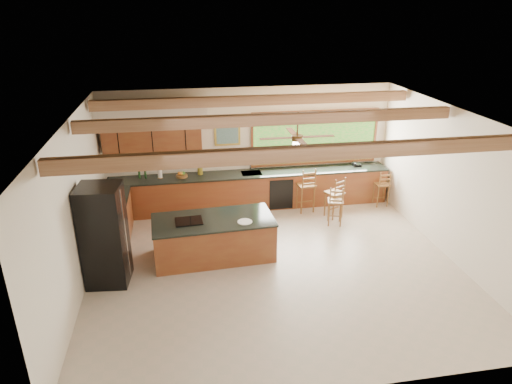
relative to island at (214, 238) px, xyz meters
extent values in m
plane|color=#BEB09E|center=(1.16, -0.60, -0.42)|extent=(7.20, 7.20, 0.00)
cube|color=silver|center=(1.16, 2.65, 1.08)|extent=(7.20, 0.04, 3.00)
cube|color=silver|center=(1.16, -3.85, 1.08)|extent=(7.20, 0.04, 3.00)
cube|color=silver|center=(-2.44, -0.60, 1.08)|extent=(0.04, 6.50, 3.00)
cube|color=silver|center=(4.76, -0.60, 1.08)|extent=(0.04, 6.50, 3.00)
cube|color=#94754A|center=(1.16, -0.60, 2.58)|extent=(7.20, 6.50, 0.04)
cube|color=#A27651|center=(1.16, -2.20, 2.44)|extent=(7.10, 0.15, 0.22)
cube|color=#A27651|center=(1.16, -0.10, 2.44)|extent=(7.10, 0.15, 0.22)
cube|color=#A27651|center=(1.16, 1.70, 2.44)|extent=(7.10, 0.15, 0.22)
cube|color=brown|center=(-1.19, 2.46, 1.48)|extent=(2.30, 0.35, 0.70)
cube|color=beige|center=(-1.19, 2.39, 2.08)|extent=(2.60, 0.50, 0.48)
cylinder|color=#FFEABF|center=(-1.89, 2.39, 1.85)|extent=(0.10, 0.10, 0.01)
cylinder|color=#FFEABF|center=(-0.49, 2.39, 1.85)|extent=(0.10, 0.10, 0.01)
cube|color=#72A43A|center=(2.86, 2.62, 1.25)|extent=(3.20, 0.04, 1.30)
cube|color=#B19336|center=(0.61, 2.62, 1.43)|extent=(0.64, 0.03, 0.54)
cube|color=#3B6B58|center=(0.61, 2.60, 1.43)|extent=(0.54, 0.01, 0.44)
cube|color=brown|center=(1.16, 2.31, 0.02)|extent=(7.00, 0.65, 0.88)
cube|color=black|center=(1.16, 2.31, 0.48)|extent=(7.04, 0.69, 0.04)
cube|color=brown|center=(-2.10, 0.75, 0.02)|extent=(0.65, 2.35, 0.88)
cube|color=black|center=(-2.10, 0.75, 0.48)|extent=(0.69, 2.39, 0.04)
cube|color=black|center=(1.86, 1.98, 0.00)|extent=(0.60, 0.02, 0.78)
cube|color=silver|center=(1.16, 2.31, 0.48)|extent=(0.50, 0.38, 0.03)
cylinder|color=silver|center=(1.16, 2.51, 0.65)|extent=(0.03, 0.03, 0.30)
cylinder|color=silver|center=(1.16, 2.41, 0.78)|extent=(0.03, 0.20, 0.03)
cylinder|color=white|center=(-1.08, 2.34, 0.62)|extent=(0.11, 0.11, 0.26)
cylinder|color=#183B17|center=(-1.57, 2.41, 0.59)|extent=(0.05, 0.05, 0.19)
cylinder|color=#183B17|center=(-1.43, 2.39, 0.59)|extent=(0.05, 0.05, 0.18)
cube|color=black|center=(3.96, 2.37, 0.54)|extent=(0.22, 0.18, 0.09)
cube|color=brown|center=(0.00, 0.00, -0.02)|extent=(2.45, 1.23, 0.81)
cube|color=black|center=(0.00, 0.00, 0.40)|extent=(2.48, 1.27, 0.04)
cube|color=black|center=(-0.48, -0.03, 0.43)|extent=(0.55, 0.45, 0.02)
cylinder|color=white|center=(0.61, -0.24, 0.43)|extent=(0.29, 0.29, 0.01)
cube|color=black|center=(-2.02, -0.57, 0.53)|extent=(0.81, 0.79, 1.92)
cube|color=silver|center=(-1.64, -0.57, 0.53)|extent=(0.02, 0.05, 1.76)
cube|color=brown|center=(2.45, 1.85, 0.28)|extent=(0.46, 0.46, 0.04)
cylinder|color=brown|center=(2.29, 1.69, -0.09)|extent=(0.04, 0.04, 0.68)
cylinder|color=brown|center=(2.61, 1.69, -0.09)|extent=(0.04, 0.04, 0.68)
cylinder|color=brown|center=(2.29, 2.01, -0.09)|extent=(0.04, 0.04, 0.68)
cylinder|color=brown|center=(2.61, 2.01, -0.09)|extent=(0.04, 0.04, 0.68)
cube|color=brown|center=(3.04, 1.39, 0.21)|extent=(0.50, 0.50, 0.04)
cylinder|color=brown|center=(2.89, 1.24, -0.12)|extent=(0.04, 0.04, 0.61)
cylinder|color=brown|center=(3.19, 1.24, -0.12)|extent=(0.04, 0.04, 0.61)
cylinder|color=brown|center=(2.89, 1.54, -0.12)|extent=(0.04, 0.04, 0.61)
cylinder|color=brown|center=(3.19, 1.54, -0.12)|extent=(0.04, 0.04, 0.61)
cube|color=brown|center=(2.93, 1.00, 0.17)|extent=(0.43, 0.43, 0.04)
cylinder|color=brown|center=(2.79, 0.86, -0.14)|extent=(0.03, 0.03, 0.57)
cylinder|color=brown|center=(3.07, 0.86, -0.14)|extent=(0.03, 0.03, 0.57)
cylinder|color=brown|center=(2.79, 1.14, -0.14)|extent=(0.03, 0.03, 0.57)
cylinder|color=brown|center=(3.07, 1.14, -0.14)|extent=(0.03, 0.03, 0.57)
cube|color=brown|center=(4.46, 1.85, 0.16)|extent=(0.35, 0.35, 0.04)
cylinder|color=brown|center=(4.32, 1.71, -0.14)|extent=(0.03, 0.03, 0.56)
cylinder|color=brown|center=(4.60, 1.71, -0.14)|extent=(0.03, 0.03, 0.56)
cylinder|color=brown|center=(4.32, 1.99, -0.14)|extent=(0.03, 0.03, 0.56)
cylinder|color=brown|center=(4.60, 1.99, -0.14)|extent=(0.03, 0.03, 0.56)
camera|label=1|loc=(-0.54, -8.26, 4.44)|focal=32.00mm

